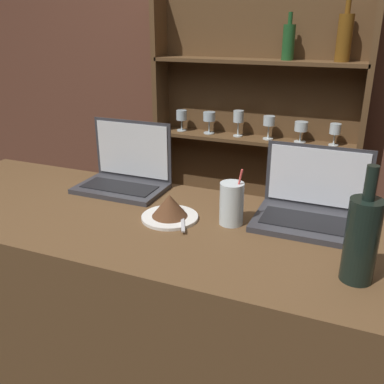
% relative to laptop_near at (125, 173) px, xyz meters
% --- Properties ---
extents(bar_counter, '(1.92, 0.64, 0.98)m').
position_rel_laptop_near_xyz_m(bar_counter, '(0.25, -0.21, -0.55)').
color(bar_counter, brown).
rests_on(bar_counter, ground_plane).
extents(back_wall, '(7.00, 0.06, 2.70)m').
position_rel_laptop_near_xyz_m(back_wall, '(0.25, 1.14, 0.31)').
color(back_wall, brown).
rests_on(back_wall, ground_plane).
extents(back_shelf, '(1.19, 0.18, 1.72)m').
position_rel_laptop_near_xyz_m(back_shelf, '(0.24, 1.06, -0.14)').
color(back_shelf, brown).
rests_on(back_shelf, ground_plane).
extents(laptop_near, '(0.33, 0.21, 0.25)m').
position_rel_laptop_near_xyz_m(laptop_near, '(0.00, 0.00, 0.00)').
color(laptop_near, '#333338').
rests_on(laptop_near, bar_counter).
extents(laptop_far, '(0.34, 0.24, 0.23)m').
position_rel_laptop_near_xyz_m(laptop_far, '(0.70, -0.03, -0.01)').
color(laptop_far, '#333338').
rests_on(laptop_far, bar_counter).
extents(cake_plate, '(0.18, 0.19, 0.08)m').
position_rel_laptop_near_xyz_m(cake_plate, '(0.28, -0.19, -0.02)').
color(cake_plate, silver).
rests_on(cake_plate, bar_counter).
extents(water_glass, '(0.08, 0.08, 0.18)m').
position_rel_laptop_near_xyz_m(water_glass, '(0.47, -0.15, 0.01)').
color(water_glass, silver).
rests_on(water_glass, bar_counter).
extents(wine_bottle_dark, '(0.08, 0.08, 0.30)m').
position_rel_laptop_near_xyz_m(wine_bottle_dark, '(0.85, -0.34, 0.05)').
color(wine_bottle_dark, black).
rests_on(wine_bottle_dark, bar_counter).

